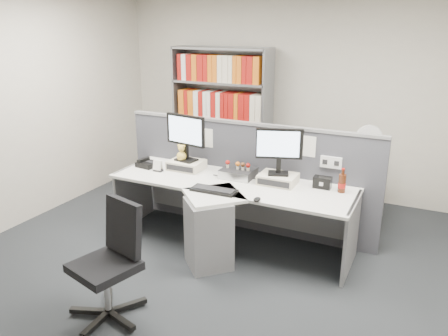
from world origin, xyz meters
The scene contains 21 objects.
ground centered at (0.00, 0.00, 0.00)m, with size 5.50×5.50×0.00m, color #2B2E33.
room_shell centered at (0.00, 0.00, 1.79)m, with size 5.04×5.54×2.72m.
partition centered at (0.00, 1.25, 0.65)m, with size 3.00×0.08×1.27m.
desk centered at (0.00, 0.60, 0.46)m, with size 2.60×1.20×0.72m.
monitor_riser_left centered at (-0.64, 0.98, 0.77)m, with size 0.38×0.31×0.10m.
monitor_riser_right centered at (0.46, 0.98, 0.77)m, with size 0.38×0.31×0.10m.
monitor_left centered at (-0.64, 0.98, 1.13)m, with size 0.52×0.20×0.53m.
monitor_right centered at (0.46, 0.98, 1.11)m, with size 0.46×0.21×0.48m.
desktop_pc centered at (0.01, 0.99, 0.77)m, with size 0.35×0.31×0.09m.
figurines centered at (0.02, 0.97, 0.86)m, with size 0.29×0.05×0.09m.
keyboard centered at (-0.03, 0.48, 0.73)m, with size 0.47×0.19×0.03m.
mouse centered at (0.45, 0.43, 0.74)m, with size 0.06×0.10×0.04m, color black.
desk_phone centered at (-1.10, 0.86, 0.75)m, with size 0.23×0.21×0.09m.
desk_calendar centered at (-0.88, 0.77, 0.77)m, with size 0.10×0.08×0.13m.
plush_toy centered at (-0.68, 0.95, 0.90)m, with size 0.11×0.11×0.19m.
speaker centered at (0.91, 1.05, 0.78)m, with size 0.18×0.10×0.12m, color black.
cola_bottle centered at (1.11, 1.01, 0.81)m, with size 0.08×0.08×0.25m.
shelving_unit centered at (-0.90, 2.44, 0.98)m, with size 1.41×0.40×2.00m.
filing_cabinet centered at (1.20, 1.99, 0.35)m, with size 0.45×0.61×0.70m.
desk_fan centered at (1.20, 1.99, 1.02)m, with size 0.30×0.18×0.51m.
office_chair centered at (-0.34, -0.72, 0.51)m, with size 0.64×0.63×0.96m.
Camera 1 is at (1.84, -3.17, 2.32)m, focal length 35.50 mm.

